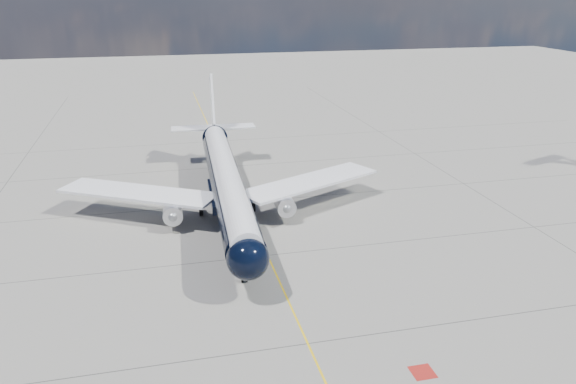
# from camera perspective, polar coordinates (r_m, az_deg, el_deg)

# --- Properties ---
(ground) EXTENTS (320.00, 320.00, 0.00)m
(ground) POSITION_cam_1_polar(r_m,az_deg,el_deg) (73.85, -5.18, 0.31)
(ground) COLOR gray
(ground) RESTS_ON ground
(taxiway_centerline) EXTENTS (0.16, 160.00, 0.01)m
(taxiway_centerline) POSITION_cam_1_polar(r_m,az_deg,el_deg) (69.21, -4.56, -1.04)
(taxiway_centerline) COLOR yellow
(taxiway_centerline) RESTS_ON ground
(red_marking) EXTENTS (1.60, 1.60, 0.01)m
(red_marking) POSITION_cam_1_polar(r_m,az_deg,el_deg) (41.47, 13.51, -17.37)
(red_marking) COLOR maroon
(red_marking) RESTS_ON ground
(main_airliner) EXTENTS (38.10, 46.38, 13.40)m
(main_airliner) POSITION_cam_1_polar(r_m,az_deg,el_deg) (64.86, -6.32, 1.34)
(main_airliner) COLOR black
(main_airliner) RESTS_ON ground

